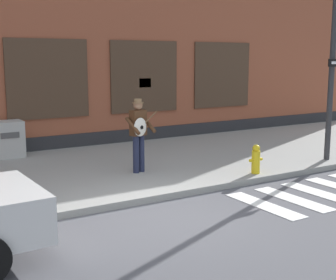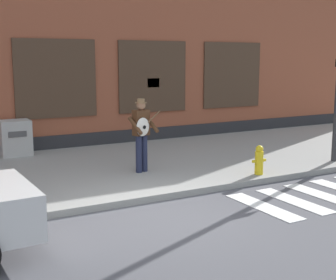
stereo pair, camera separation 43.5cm
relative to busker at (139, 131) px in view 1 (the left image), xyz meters
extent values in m
plane|color=#4C4C51|center=(-0.92, -2.78, -1.15)|extent=(160.00, 160.00, 0.00)
cube|color=gray|center=(-0.92, 1.03, -1.08)|extent=(28.00, 5.85, 0.14)
cube|color=brown|center=(-0.92, 5.96, 2.68)|extent=(28.00, 4.00, 7.65)
cube|color=#28282B|center=(-0.92, 3.94, -0.87)|extent=(28.00, 0.04, 0.55)
cube|color=#473323|center=(-0.92, 3.93, 1.11)|extent=(2.46, 0.06, 2.33)
cube|color=black|center=(-0.92, 3.92, 1.11)|extent=(2.34, 0.03, 2.21)
cube|color=#473323|center=(2.32, 3.93, 1.11)|extent=(2.46, 0.06, 2.33)
cube|color=black|center=(2.32, 3.92, 1.11)|extent=(2.34, 0.03, 2.21)
cube|color=#473323|center=(5.56, 3.93, 1.11)|extent=(2.46, 0.06, 2.33)
cube|color=black|center=(5.56, 3.92, 1.11)|extent=(2.34, 0.03, 2.21)
cube|color=yellow|center=(2.32, 3.91, 0.91)|extent=(0.44, 0.02, 0.30)
cube|color=silver|center=(1.07, -3.20, -1.14)|extent=(0.42, 1.90, 0.01)
cube|color=silver|center=(1.87, -3.20, -1.14)|extent=(0.42, 1.90, 0.01)
cube|color=silver|center=(2.66, -3.20, -1.14)|extent=(0.42, 1.90, 0.01)
cube|color=silver|center=(-3.36, -2.28, -0.41)|extent=(0.07, 0.24, 0.12)
cube|color=silver|center=(-3.31, -3.42, -0.41)|extent=(0.07, 0.24, 0.12)
cylinder|color=#1E233D|center=(0.09, 0.05, -0.56)|extent=(0.15, 0.15, 0.90)
cylinder|color=#1E233D|center=(-0.08, 0.00, -0.56)|extent=(0.15, 0.15, 0.90)
cube|color=#4C2D19|center=(0.00, 0.04, 0.19)|extent=(0.41, 0.28, 0.61)
sphere|color=#9E7051|center=(0.00, 0.04, 0.61)|extent=(0.22, 0.22, 0.22)
cylinder|color=olive|center=(0.00, 0.04, 0.67)|extent=(0.27, 0.28, 0.02)
cylinder|color=olive|center=(0.00, 0.04, 0.72)|extent=(0.18, 0.18, 0.09)
cylinder|color=#4C2D19|center=(0.26, -0.02, 0.15)|extent=(0.18, 0.52, 0.39)
cylinder|color=#4C2D19|center=(-0.21, -0.10, 0.15)|extent=(0.18, 0.52, 0.39)
ellipsoid|color=silver|center=(-0.04, -0.15, 0.11)|extent=(0.38, 0.18, 0.44)
cylinder|color=black|center=(-0.03, -0.21, 0.11)|extent=(0.09, 0.03, 0.09)
cylinder|color=brown|center=(0.22, -0.13, 0.29)|extent=(0.47, 0.12, 0.34)
cylinder|color=#2D2D30|center=(5.05, -1.37, 1.59)|extent=(0.15, 0.15, 5.21)
cube|color=black|center=(5.05, -1.48, 1.59)|extent=(0.60, 0.06, 0.20)
cube|color=white|center=(5.05, -1.50, 1.59)|extent=(0.40, 0.03, 0.07)
cube|color=#ADADA8|center=(-2.26, 3.51, -0.51)|extent=(0.83, 0.66, 1.01)
cube|color=#4C4C4C|center=(-2.26, 3.17, -0.36)|extent=(0.50, 0.02, 0.16)
cylinder|color=gold|center=(2.32, -1.55, -0.74)|extent=(0.20, 0.20, 0.55)
sphere|color=gold|center=(2.32, -1.55, -0.40)|extent=(0.18, 0.18, 0.18)
cylinder|color=gold|center=(2.18, -1.55, -0.68)|extent=(0.10, 0.07, 0.07)
cylinder|color=gold|center=(2.46, -1.55, -0.68)|extent=(0.10, 0.07, 0.07)
camera|label=1|loc=(-5.15, -9.72, 1.69)|focal=50.00mm
camera|label=2|loc=(-4.77, -9.94, 1.69)|focal=50.00mm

